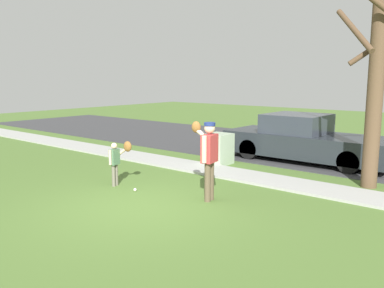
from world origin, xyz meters
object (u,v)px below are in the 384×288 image
Objects in this scene: utility_cabinet at (218,149)px; street_tree_near at (376,86)px; baseball at (135,190)px; parked_pickup_dark at (305,140)px; person_child at (118,157)px; person_adult at (208,152)px.

utility_cabinet is 4.86m from street_tree_near.
parked_pickup_dark reaches higher than baseball.
parked_pickup_dark reaches higher than utility_cabinet.
parked_pickup_dark is (2.26, 5.78, -0.04)m from person_child.
utility_cabinet is at bearing -68.86° from person_adult.
street_tree_near reaches higher than parked_pickup_dark.
person_adult is 5.32m from parked_pickup_dark.
baseball is 3.79m from utility_cabinet.
person_child is at bearing -111.37° from parked_pickup_dark.
utility_cabinet is at bearing 72.63° from person_child.
parked_pickup_dark is (-2.56, 1.94, -1.79)m from street_tree_near.
baseball is at bearing -17.44° from person_child.
person_adult is at bearing -125.37° from street_tree_near.
person_adult is at bearing -57.41° from utility_cabinet.
parked_pickup_dark is at bearing -99.61° from person_adult.
street_tree_near is at bearing 43.39° from baseball.
person_adult is 2.10m from baseball.
street_tree_near is 0.88× the size of parked_pickup_dark.
utility_cabinet is (-2.05, 3.21, -0.60)m from person_adult.
street_tree_near is at bearing -37.26° from parked_pickup_dark.
person_child is at bearing -95.91° from utility_cabinet.
person_child is (-2.43, -0.47, -0.35)m from person_adult.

